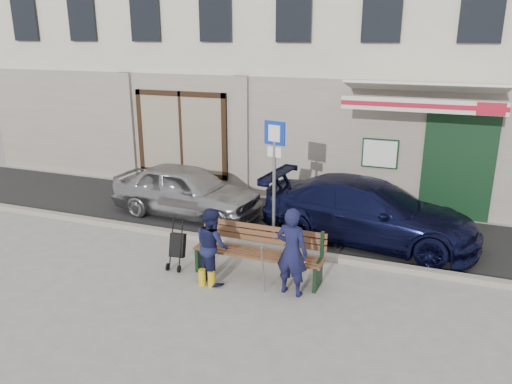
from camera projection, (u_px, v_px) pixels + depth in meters
The scene contains 11 objects.
ground at pixel (210, 278), 9.09m from camera, with size 80.00×80.00×0.00m, color #9E9991.
asphalt_lane at pixel (267, 221), 11.85m from camera, with size 60.00×3.20×0.01m, color #282828.
curb at pixel (241, 244), 10.41m from camera, with size 60.00×0.18×0.12m, color #9E9384.
building at pixel (327, 9), 15.12m from camera, with size 20.00×8.27×10.00m.
car_silver at pixel (187, 190), 12.07m from camera, with size 1.49×3.71×1.26m, color #A5A5A9.
car_navy at pixel (369, 211), 10.55m from camera, with size 1.85×4.55×1.32m, color black.
parking_sign at pixel (274, 163), 10.11m from camera, with size 0.47×0.15×2.60m.
bench at pixel (256, 253), 9.03m from camera, with size 2.40×1.17×0.98m.
man at pixel (292, 252), 8.32m from camera, with size 0.56×0.37×1.55m, color #141538.
woman at pixel (212, 245), 8.79m from camera, with size 0.67×0.52×1.37m, color #16193D.
stroller at pixel (177, 246), 9.38m from camera, with size 0.30×0.42×0.97m.
Camera 1 is at (3.69, -7.37, 4.24)m, focal length 35.00 mm.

